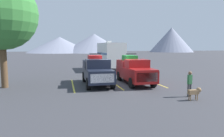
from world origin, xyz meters
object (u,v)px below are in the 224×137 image
Objects in this scene: pickup_truck_a at (97,70)px; person_a at (190,82)px; pickup_truck_b at (134,70)px; dog at (195,92)px; camper_trailer_a at (111,55)px.

pickup_truck_a reaches higher than person_a.
pickup_truck_b is 5.84× the size of dog.
person_a is 1.73× the size of dog.
pickup_truck_a is 7.46m from person_a.
camper_trailer_a is (0.29, 10.25, 0.92)m from pickup_truck_b.
pickup_truck_a is 10.71m from camper_trailer_a.
pickup_truck_a reaches higher than pickup_truck_b.
dog is at bearing -74.88° from pickup_truck_b.
dog is (1.65, -6.12, -0.64)m from pickup_truck_b.
person_a is at bearing -71.21° from pickup_truck_b.
pickup_truck_a is 0.95× the size of pickup_truck_b.
pickup_truck_b is 10.29m from camper_trailer_a.
dog is at bearing -101.00° from person_a.
camper_trailer_a reaches higher than pickup_truck_b.
dog is (1.37, -16.37, -1.56)m from camper_trailer_a.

